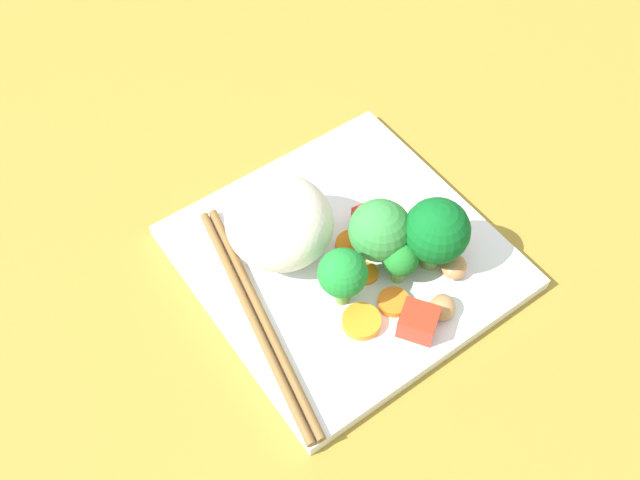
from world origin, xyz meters
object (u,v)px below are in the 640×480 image
object	(u,v)px
square_plate	(344,257)
carrot_slice_2	(388,232)
broccoli_floret_1	(343,274)
rice_mound	(279,222)
chopstick_pair	(257,316)

from	to	relation	value
square_plate	carrot_slice_2	xyz separation A→B (cm)	(-4.23, 0.80, 1.00)
square_plate	broccoli_floret_1	bearing A→B (deg)	48.21
rice_mound	carrot_slice_2	xyz separation A→B (cm)	(-8.16, 4.60, -3.20)
broccoli_floret_1	carrot_slice_2	world-z (taller)	broccoli_floret_1
rice_mound	square_plate	bearing A→B (deg)	135.93
rice_mound	chopstick_pair	size ratio (longest dim) A/B	0.40
chopstick_pair	broccoli_floret_1	bearing A→B (deg)	80.62
carrot_slice_2	broccoli_floret_1	bearing A→B (deg)	19.40
square_plate	rice_mound	size ratio (longest dim) A/B	2.73
square_plate	broccoli_floret_1	xyz separation A→B (cm)	(2.99, 3.34, 4.27)
broccoli_floret_1	carrot_slice_2	bearing A→B (deg)	-160.60
square_plate	chopstick_pair	bearing A→B (deg)	4.14
square_plate	carrot_slice_2	distance (cm)	4.42
square_plate	rice_mound	xyz separation A→B (cm)	(3.93, -3.80, 4.20)
rice_mound	chopstick_pair	bearing A→B (deg)	38.55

